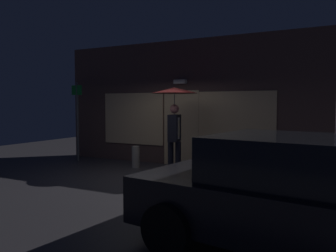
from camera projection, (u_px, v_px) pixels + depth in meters
The scene contains 7 objects.
ground_plane at pixel (143, 180), 8.13m from camera, with size 18.00×18.00×0.00m, color #38353A.
building_facade at pixel (184, 104), 10.10m from camera, with size 8.11×0.48×3.67m.
person_with_umbrella at pixel (174, 108), 8.71m from camera, with size 1.18×1.18×2.22m.
parked_car at pixel (320, 198), 3.87m from camera, with size 4.55×2.52×1.41m.
street_sign_post at pixel (77, 117), 10.79m from camera, with size 0.40×0.07×2.49m.
sidewalk_bollard at pixel (136, 157), 9.66m from camera, with size 0.22×0.22×0.62m, color #B2A899.
sidewalk_bollard_2 at pixel (274, 170), 8.00m from camera, with size 0.26×0.26×0.49m, color slate.
Camera 1 is at (4.21, -6.87, 1.78)m, focal length 36.49 mm.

